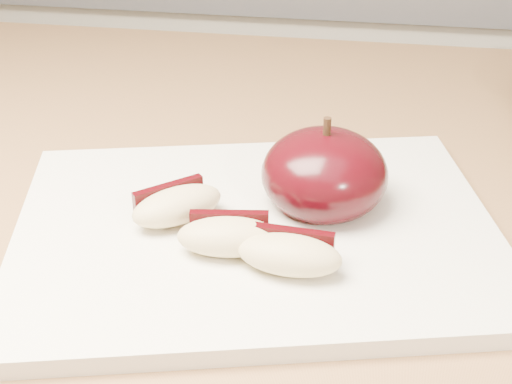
# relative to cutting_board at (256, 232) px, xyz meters

# --- Properties ---
(back_cabinet) EXTENTS (2.40, 0.62, 0.94)m
(back_cabinet) POSITION_rel_cutting_board_xyz_m (-0.05, 0.79, -0.44)
(back_cabinet) COLOR silver
(back_cabinet) RESTS_ON ground
(cutting_board) EXTENTS (0.37, 0.30, 0.01)m
(cutting_board) POSITION_rel_cutting_board_xyz_m (0.00, 0.00, 0.00)
(cutting_board) COLOR silver
(cutting_board) RESTS_ON island_counter
(apple_half) EXTENTS (0.11, 0.11, 0.07)m
(apple_half) POSITION_rel_cutting_board_xyz_m (0.04, 0.04, 0.03)
(apple_half) COLOR black
(apple_half) RESTS_ON cutting_board
(apple_wedge_a) EXTENTS (0.07, 0.06, 0.02)m
(apple_wedge_a) POSITION_rel_cutting_board_xyz_m (-0.05, -0.00, 0.02)
(apple_wedge_a) COLOR tan
(apple_wedge_a) RESTS_ON cutting_board
(apple_wedge_b) EXTENTS (0.07, 0.04, 0.02)m
(apple_wedge_b) POSITION_rel_cutting_board_xyz_m (-0.01, -0.03, 0.02)
(apple_wedge_b) COLOR tan
(apple_wedge_b) RESTS_ON cutting_board
(apple_wedge_c) EXTENTS (0.07, 0.04, 0.02)m
(apple_wedge_c) POSITION_rel_cutting_board_xyz_m (0.03, -0.05, 0.02)
(apple_wedge_c) COLOR tan
(apple_wedge_c) RESTS_ON cutting_board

